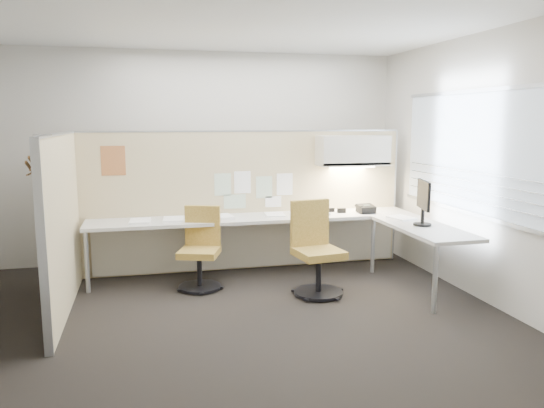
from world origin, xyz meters
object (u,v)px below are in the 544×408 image
object	(u,v)px
chair_left	(201,251)
monitor	(423,200)
chair_right	(316,252)
desk	(284,228)
phone	(366,209)

from	to	relation	value
chair_left	monitor	distance (m)	2.56
chair_left	chair_right	xyz separation A→B (m)	(1.21, -0.51, 0.05)
desk	monitor	bearing A→B (deg)	-31.67
chair_right	phone	distance (m)	1.24
desk	monitor	size ratio (longest dim) A/B	7.96
phone	chair_right	bearing A→B (deg)	-142.31
monitor	desk	bearing A→B (deg)	73.74
phone	desk	bearing A→B (deg)	-179.41
monitor	phone	size ratio (longest dim) A/B	2.32
desk	chair_right	bearing A→B (deg)	-77.00
monitor	phone	distance (m)	0.98
chair_right	desk	bearing A→B (deg)	94.19
monitor	phone	world-z (taller)	monitor
monitor	chair_left	bearing A→B (deg)	90.69
chair_right	phone	xyz separation A→B (m)	(0.92, 0.78, 0.31)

